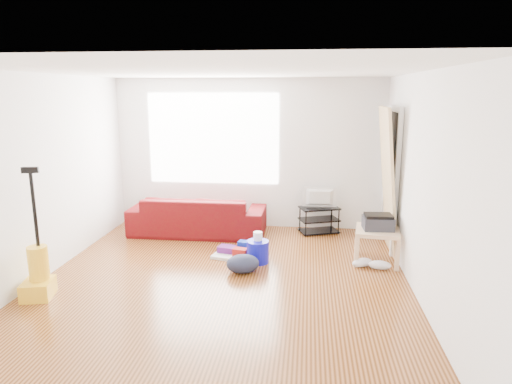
# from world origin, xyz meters

# --- Properties ---
(room) EXTENTS (4.51, 5.01, 2.51)m
(room) POSITION_xyz_m (0.07, 0.15, 1.25)
(room) COLOR #4E250A
(room) RESTS_ON ground
(sofa) EXTENTS (2.17, 0.85, 0.63)m
(sofa) POSITION_xyz_m (-0.76, 1.95, 0.00)
(sofa) COLOR #4F0E0C
(sofa) RESTS_ON ground
(tv_stand) EXTENTS (0.71, 0.55, 0.43)m
(tv_stand) POSITION_xyz_m (1.20, 2.22, 0.22)
(tv_stand) COLOR black
(tv_stand) RESTS_ON ground
(tv) EXTENTS (0.56, 0.07, 0.32)m
(tv) POSITION_xyz_m (1.20, 2.22, 0.59)
(tv) COLOR black
(tv) RESTS_ON tv_stand
(side_table) EXTENTS (0.64, 0.64, 0.47)m
(side_table) POSITION_xyz_m (1.95, 0.97, 0.39)
(side_table) COLOR #D6AB84
(side_table) RESTS_ON ground
(printer) EXTENTS (0.41, 0.32, 0.21)m
(printer) POSITION_xyz_m (1.95, 0.97, 0.57)
(printer) COLOR #24242B
(printer) RESTS_ON side_table
(bucket) EXTENTS (0.39, 0.39, 0.30)m
(bucket) POSITION_xyz_m (0.34, 0.78, 0.00)
(bucket) COLOR #0E10B8
(bucket) RESTS_ON ground
(toilet_paper) EXTENTS (0.12, 0.12, 0.11)m
(toilet_paper) POSITION_xyz_m (0.34, 0.81, 0.21)
(toilet_paper) COLOR white
(toilet_paper) RESTS_ON bucket
(cleaning_tray) EXTENTS (0.62, 0.54, 0.19)m
(cleaning_tray) POSITION_xyz_m (-0.00, 0.97, 0.06)
(cleaning_tray) COLOR silver
(cleaning_tray) RESTS_ON ground
(backpack) EXTENTS (0.51, 0.45, 0.23)m
(backpack) POSITION_xyz_m (0.19, 0.40, 0.00)
(backpack) COLOR #171B34
(backpack) RESTS_ON ground
(sneakers) EXTENTS (0.53, 0.27, 0.12)m
(sneakers) POSITION_xyz_m (1.85, 0.73, 0.06)
(sneakers) COLOR silver
(sneakers) RESTS_ON ground
(vacuum) EXTENTS (0.38, 0.42, 1.48)m
(vacuum) POSITION_xyz_m (-2.00, -0.56, 0.27)
(vacuum) COLOR yellow
(vacuum) RESTS_ON ground
(door_panel) EXTENTS (0.26, 0.83, 2.08)m
(door_panel) POSITION_xyz_m (2.13, 1.46, 0.00)
(door_panel) COLOR tan
(door_panel) RESTS_ON ground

